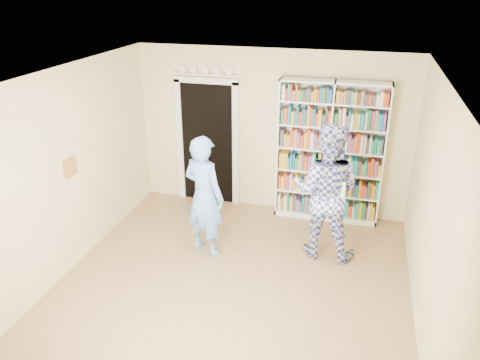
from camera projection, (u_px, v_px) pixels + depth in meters
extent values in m
plane|color=olive|center=(230.00, 291.00, 6.00)|extent=(5.00, 5.00, 0.00)
plane|color=white|center=(227.00, 81.00, 4.92)|extent=(5.00, 5.00, 0.00)
plane|color=beige|center=(271.00, 132.00, 7.67)|extent=(4.50, 0.00, 4.50)
plane|color=beige|center=(60.00, 176.00, 5.99)|extent=(0.00, 5.00, 5.00)
plane|color=beige|center=(433.00, 220.00, 4.93)|extent=(0.00, 5.00, 5.00)
cube|color=white|center=(330.00, 153.00, 7.38)|extent=(1.66, 0.31, 2.28)
cube|color=white|center=(330.00, 153.00, 7.38)|extent=(0.03, 0.31, 2.28)
cube|color=black|center=(208.00, 144.00, 8.04)|extent=(0.90, 0.03, 2.10)
cube|color=silver|center=(180.00, 142.00, 8.14)|extent=(0.10, 0.06, 2.20)
cube|color=silver|center=(236.00, 147.00, 7.90)|extent=(0.10, 0.06, 2.20)
cube|color=silver|center=(206.00, 80.00, 7.58)|extent=(1.10, 0.06, 0.10)
cube|color=silver|center=(205.00, 74.00, 7.53)|extent=(1.10, 0.08, 0.02)
cube|color=brown|center=(70.00, 167.00, 6.14)|extent=(0.03, 0.25, 0.25)
imported|color=#659AE0|center=(204.00, 196.00, 6.52)|extent=(0.76, 0.63, 1.77)
imported|color=#303793|center=(326.00, 191.00, 6.44)|extent=(1.01, 0.82, 1.97)
cube|color=white|center=(337.00, 192.00, 6.20)|extent=(0.22, 0.06, 0.32)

